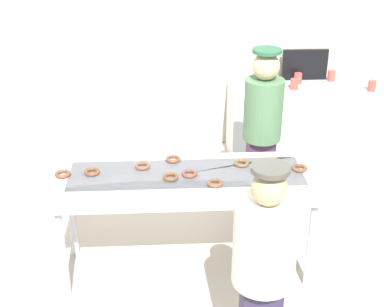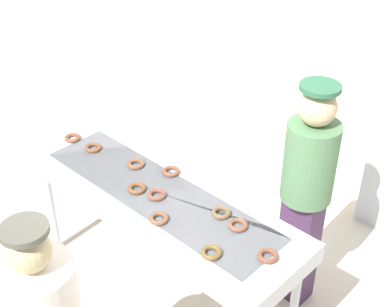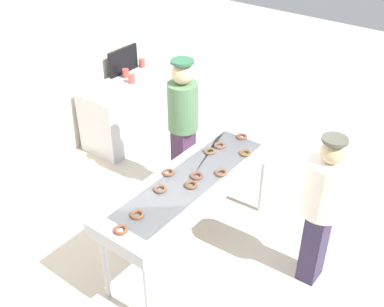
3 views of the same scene
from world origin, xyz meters
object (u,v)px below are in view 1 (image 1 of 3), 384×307
at_px(worker_baker, 262,130).
at_px(prep_counter, 305,122).
at_px(chocolate_donut_0, 190,174).
at_px(paper_cup_0, 298,78).
at_px(chocolate_donut_1, 63,174).
at_px(customer_waiting, 263,266).
at_px(chocolate_donut_9, 173,159).
at_px(paper_cup_3, 331,76).
at_px(chocolate_donut_10, 299,168).
at_px(chocolate_donut_6, 242,163).
at_px(chocolate_donut_8, 273,182).
at_px(chocolate_donut_7, 92,172).
at_px(chocolate_donut_5, 171,177).
at_px(menu_display, 305,65).
at_px(chocolate_donut_4, 261,164).
at_px(chocolate_donut_3, 215,183).
at_px(fryer_conveyor, 186,182).
at_px(chocolate_donut_2, 142,166).
at_px(paper_cup_2, 372,86).
at_px(paper_cup_1, 294,84).

distance_m(worker_baker, prep_counter, 1.69).
relative_size(chocolate_donut_0, paper_cup_0, 1.02).
xyz_separation_m(chocolate_donut_1, customer_waiting, (1.34, -1.14, -0.03)).
height_order(chocolate_donut_9, paper_cup_3, paper_cup_3).
distance_m(chocolate_donut_10, paper_cup_0, 2.24).
relative_size(chocolate_donut_6, chocolate_donut_9, 1.00).
distance_m(chocolate_donut_1, chocolate_donut_8, 1.58).
xyz_separation_m(chocolate_donut_6, chocolate_donut_10, (0.44, -0.11, 0.00)).
height_order(chocolate_donut_7, chocolate_donut_10, same).
bearing_deg(prep_counter, worker_baker, -118.98).
distance_m(chocolate_donut_5, menu_display, 2.88).
height_order(chocolate_donut_0, chocolate_donut_4, same).
distance_m(worker_baker, menu_display, 1.84).
height_order(chocolate_donut_7, paper_cup_0, paper_cup_0).
distance_m(chocolate_donut_4, customer_waiting, 1.24).
xyz_separation_m(chocolate_donut_7, paper_cup_0, (2.09, 2.16, -0.03)).
height_order(chocolate_donut_3, chocolate_donut_10, same).
relative_size(chocolate_donut_9, chocolate_donut_10, 1.00).
relative_size(fryer_conveyor, chocolate_donut_7, 17.50).
bearing_deg(chocolate_donut_0, chocolate_donut_8, -14.35).
bearing_deg(chocolate_donut_9, chocolate_donut_7, -163.83).
relative_size(chocolate_donut_2, chocolate_donut_6, 1.00).
xyz_separation_m(chocolate_donut_2, menu_display, (1.81, 2.22, 0.09)).
height_order(chocolate_donut_4, menu_display, menu_display).
relative_size(chocolate_donut_4, customer_waiting, 0.08).
xyz_separation_m(paper_cup_0, paper_cup_2, (0.76, -0.29, 0.00)).
bearing_deg(chocolate_donut_9, chocolate_donut_1, -166.54).
xyz_separation_m(prep_counter, paper_cup_0, (-0.10, 0.14, 0.48)).
height_order(paper_cup_0, menu_display, menu_display).
bearing_deg(paper_cup_0, fryer_conveyor, -122.00).
height_order(prep_counter, paper_cup_3, paper_cup_3).
bearing_deg(paper_cup_3, paper_cup_2, -45.48).
height_order(chocolate_donut_2, paper_cup_3, paper_cup_3).
distance_m(chocolate_donut_2, paper_cup_3, 3.02).
bearing_deg(paper_cup_3, paper_cup_1, -152.13).
xyz_separation_m(chocolate_donut_0, worker_baker, (0.67, 0.69, 0.04)).
relative_size(worker_baker, menu_display, 3.23).
relative_size(chocolate_donut_1, chocolate_donut_10, 1.00).
bearing_deg(chocolate_donut_9, fryer_conveyor, -66.12).
relative_size(chocolate_donut_1, chocolate_donut_8, 1.00).
height_order(chocolate_donut_10, paper_cup_1, paper_cup_1).
xyz_separation_m(chocolate_donut_8, paper_cup_0, (0.74, 2.39, -0.03)).
xyz_separation_m(chocolate_donut_2, paper_cup_1, (1.62, 1.89, -0.03)).
bearing_deg(paper_cup_2, chocolate_donut_8, -125.53).
distance_m(chocolate_donut_0, paper_cup_0, 2.61).
distance_m(chocolate_donut_3, chocolate_donut_10, 0.70).
height_order(chocolate_donut_10, menu_display, menu_display).
bearing_deg(chocolate_donut_2, menu_display, 50.81).
bearing_deg(paper_cup_1, chocolate_donut_6, -114.09).
bearing_deg(chocolate_donut_0, prep_counter, 55.33).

